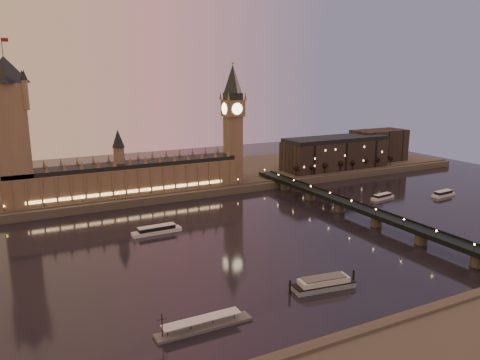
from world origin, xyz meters
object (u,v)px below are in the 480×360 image
object	(u,v)px
cruise_boat_a	(157,230)
cruise_boat_b	(383,197)
moored_barge	(324,283)
pontoon_pier	(204,326)

from	to	relation	value
cruise_boat_a	cruise_boat_b	size ratio (longest dim) A/B	1.35
cruise_boat_b	moored_barge	xyz separation A→B (m)	(-143.60, -110.26, 0.86)
cruise_boat_b	pontoon_pier	bearing A→B (deg)	-159.41
cruise_boat_a	cruise_boat_b	world-z (taller)	cruise_boat_a
moored_barge	pontoon_pier	distance (m)	65.23
cruise_boat_a	moored_barge	size ratio (longest dim) A/B	0.91
cruise_boat_a	moored_barge	distance (m)	122.60
cruise_boat_b	moored_barge	distance (m)	181.05
cruise_boat_a	cruise_boat_b	bearing A→B (deg)	-2.27
pontoon_pier	cruise_boat_a	bearing A→B (deg)	81.37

